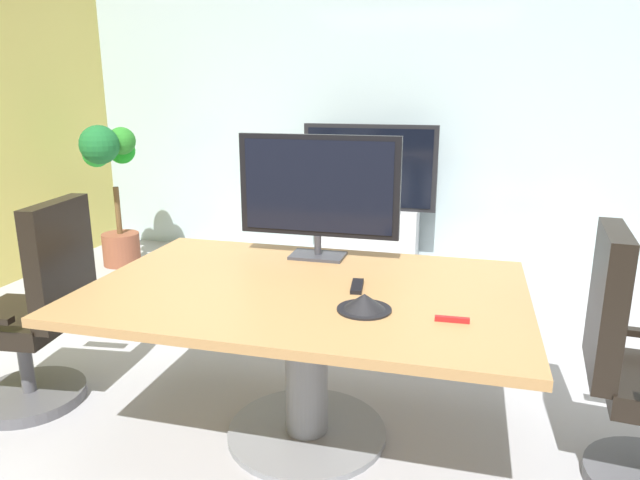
{
  "coord_description": "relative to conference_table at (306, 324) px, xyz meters",
  "views": [
    {
      "loc": [
        0.78,
        -2.47,
        1.61
      ],
      "look_at": [
        0.11,
        0.1,
        0.91
      ],
      "focal_mm": 31.94,
      "sensor_mm": 36.0,
      "label": 1
    }
  ],
  "objects": [
    {
      "name": "conference_table",
      "position": [
        0.0,
        0.0,
        0.0
      ],
      "size": [
        1.93,
        1.27,
        0.76
      ],
      "color": "olive",
      "rests_on": "ground"
    },
    {
      "name": "potted_plant",
      "position": [
        -2.44,
        2.14,
        0.25
      ],
      "size": [
        0.55,
        0.68,
        1.31
      ],
      "color": "brown",
      "rests_on": "ground"
    },
    {
      "name": "tv_monitor",
      "position": [
        -0.06,
        0.46,
        0.54
      ],
      "size": [
        0.84,
        0.18,
        0.64
      ],
      "color": "#333338",
      "rests_on": "conference_table"
    },
    {
      "name": "remote_control",
      "position": [
        0.23,
        0.03,
        0.19
      ],
      "size": [
        0.07,
        0.17,
        0.02
      ],
      "primitive_type": "cube",
      "rotation": [
        0.0,
        0.0,
        0.12
      ],
      "color": "black",
      "rests_on": "conference_table"
    },
    {
      "name": "whiteboard_marker",
      "position": [
        0.65,
        -0.25,
        0.19
      ],
      "size": [
        0.13,
        0.03,
        0.02
      ],
      "primitive_type": "cube",
      "rotation": [
        0.0,
        0.0,
        0.04
      ],
      "color": "red",
      "rests_on": "conference_table"
    },
    {
      "name": "conference_phone",
      "position": [
        0.31,
        -0.22,
        0.21
      ],
      "size": [
        0.22,
        0.22,
        0.07
      ],
      "color": "black",
      "rests_on": "conference_table"
    },
    {
      "name": "ground_plane",
      "position": [
        -0.11,
        0.15,
        -0.57
      ],
      "size": [
        7.0,
        7.0,
        0.0
      ],
      "primitive_type": "plane",
      "color": "#99999E"
    },
    {
      "name": "wall_back_glass_partition",
      "position": [
        -0.11,
        3.09,
        0.89
      ],
      "size": [
        6.0,
        0.1,
        2.93
      ],
      "primitive_type": "cube",
      "color": "#9EB2B7",
      "rests_on": "ground"
    },
    {
      "name": "office_chair_left",
      "position": [
        -1.41,
        -0.07,
        -0.12
      ],
      "size": [
        0.62,
        0.6,
        1.09
      ],
      "rotation": [
        0.0,
        0.0,
        -1.46
      ],
      "color": "#4C4C51",
      "rests_on": "ground"
    },
    {
      "name": "wall_display_unit",
      "position": [
        -0.19,
        2.73,
        -0.13
      ],
      "size": [
        1.2,
        0.36,
        1.31
      ],
      "color": "#B7BABC",
      "rests_on": "ground"
    }
  ]
}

